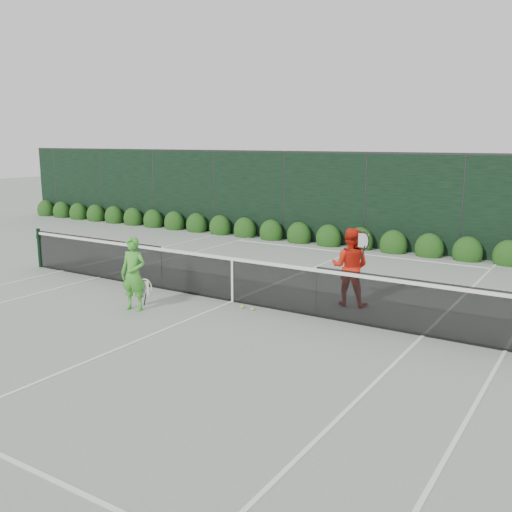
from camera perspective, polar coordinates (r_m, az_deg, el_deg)
The scene contains 8 objects.
ground at distance 12.34m, azimuth -2.36°, elevation -4.59°, with size 80.00×80.00×0.00m, color gray.
tennis_net at distance 12.21m, azimuth -2.48°, elevation -2.17°, with size 12.90×0.10×1.07m.
player_woman at distance 11.83m, azimuth -12.15°, elevation -1.77°, with size 0.65×0.46×1.51m.
player_man at distance 12.05m, azimuth 9.39°, elevation -1.08°, with size 0.94×0.75×1.65m.
court_lines at distance 12.33m, azimuth -2.36°, elevation -4.56°, with size 11.03×23.83×0.01m.
windscreen_fence at distance 9.93m, azimuth -11.36°, elevation 0.22°, with size 32.00×21.07×3.06m.
hedge_row at distance 18.46m, azimuth 10.35°, elevation 1.41°, with size 31.66×0.65×0.94m.
tennis_balls at distance 12.12m, azimuth -2.50°, elevation -4.71°, with size 1.66×0.42×0.07m.
Camera 1 is at (6.76, -9.73, 3.43)m, focal length 40.00 mm.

